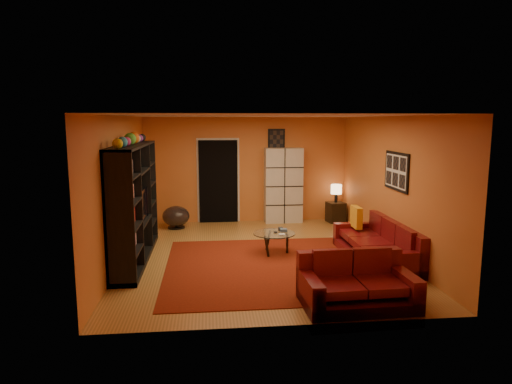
{
  "coord_description": "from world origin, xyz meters",
  "views": [
    {
      "loc": [
        -0.94,
        -8.26,
        2.52
      ],
      "look_at": [
        -0.06,
        0.1,
        1.2
      ],
      "focal_mm": 32.0,
      "sensor_mm": 36.0,
      "label": 1
    }
  ],
  "objects": [
    {
      "name": "storage_cabinet",
      "position": [
        0.9,
        2.8,
        0.92
      ],
      "size": [
        0.93,
        0.42,
        1.85
      ],
      "primitive_type": "cube",
      "rotation": [
        0.0,
        0.0,
        0.01
      ],
      "color": "beige",
      "rests_on": "floor"
    },
    {
      "name": "bowl_chair",
      "position": [
        -1.72,
        2.38,
        0.28
      ],
      "size": [
        0.64,
        0.64,
        0.52
      ],
      "color": "black",
      "rests_on": "floor"
    },
    {
      "name": "wall_art_back",
      "position": [
        0.75,
        2.98,
        2.05
      ],
      "size": [
        0.42,
        0.03,
        0.52
      ],
      "primitive_type": "cube",
      "color": "black",
      "rests_on": "wall_back"
    },
    {
      "name": "wall_front",
      "position": [
        0.0,
        -3.0,
        1.3
      ],
      "size": [
        6.0,
        0.0,
        6.0
      ],
      "primitive_type": "plane",
      "rotation": [
        -1.57,
        0.0,
        0.0
      ],
      "color": "#C3652A",
      "rests_on": "floor"
    },
    {
      "name": "rug",
      "position": [
        0.1,
        -0.7,
        0.01
      ],
      "size": [
        3.6,
        3.6,
        0.01
      ],
      "primitive_type": "cube",
      "color": "#561409",
      "rests_on": "floor"
    },
    {
      "name": "ceiling",
      "position": [
        0.0,
        0.0,
        2.6
      ],
      "size": [
        6.0,
        6.0,
        0.0
      ],
      "primitive_type": "plane",
      "rotation": [
        3.14,
        0.0,
        0.0
      ],
      "color": "white",
      "rests_on": "wall_back"
    },
    {
      "name": "entertainment_unit",
      "position": [
        -2.27,
        0.0,
        1.05
      ],
      "size": [
        0.45,
        3.0,
        2.1
      ],
      "primitive_type": "cube",
      "color": "black",
      "rests_on": "floor"
    },
    {
      "name": "wall_art_right",
      "position": [
        2.48,
        -0.3,
        1.6
      ],
      "size": [
        0.03,
        1.0,
        0.7
      ],
      "primitive_type": "cube",
      "color": "black",
      "rests_on": "wall_right"
    },
    {
      "name": "wall_back",
      "position": [
        0.0,
        3.0,
        1.3
      ],
      "size": [
        6.0,
        0.0,
        6.0
      ],
      "primitive_type": "plane",
      "rotation": [
        1.57,
        0.0,
        0.0
      ],
      "color": "#C3652A",
      "rests_on": "floor"
    },
    {
      "name": "floor",
      "position": [
        0.0,
        0.0,
        0.0
      ],
      "size": [
        6.0,
        6.0,
        0.0
      ],
      "primitive_type": "plane",
      "color": "olive",
      "rests_on": "ground"
    },
    {
      "name": "tv",
      "position": [
        -2.23,
        0.03,
        1.0
      ],
      "size": [
        0.97,
        0.13,
        0.56
      ],
      "primitive_type": "imported",
      "rotation": [
        0.0,
        0.0,
        1.57
      ],
      "color": "black",
      "rests_on": "entertainment_unit"
    },
    {
      "name": "wall_left",
      "position": [
        -2.5,
        0.0,
        1.3
      ],
      "size": [
        0.0,
        6.0,
        6.0
      ],
      "primitive_type": "plane",
      "rotation": [
        1.57,
        0.0,
        1.57
      ],
      "color": "#C3652A",
      "rests_on": "floor"
    },
    {
      "name": "sofa",
      "position": [
        2.14,
        -0.53,
        0.28
      ],
      "size": [
        0.94,
        2.28,
        0.85
      ],
      "rotation": [
        0.0,
        0.0,
        0.0
      ],
      "color": "#550B0F",
      "rests_on": "rug"
    },
    {
      "name": "side_table",
      "position": [
        2.21,
        2.63,
        0.25
      ],
      "size": [
        0.46,
        0.46,
        0.5
      ],
      "primitive_type": "cube",
      "rotation": [
        0.0,
        0.0,
        0.16
      ],
      "color": "black",
      "rests_on": "floor"
    },
    {
      "name": "doorway",
      "position": [
        -0.7,
        2.96,
        1.02
      ],
      "size": [
        0.95,
        0.1,
        2.04
      ],
      "primitive_type": "cube",
      "color": "black",
      "rests_on": "floor"
    },
    {
      "name": "loveseat",
      "position": [
        1.06,
        -2.42,
        0.28
      ],
      "size": [
        1.54,
        0.96,
        0.85
      ],
      "rotation": [
        0.0,
        0.0,
        1.6
      ],
      "color": "#550B0F",
      "rests_on": "rug"
    },
    {
      "name": "table_lamp",
      "position": [
        2.21,
        2.63,
        0.81
      ],
      "size": [
        0.27,
        0.27,
        0.45
      ],
      "color": "black",
      "rests_on": "side_table"
    },
    {
      "name": "throw_pillow",
      "position": [
        1.95,
        0.29,
        0.63
      ],
      "size": [
        0.12,
        0.42,
        0.42
      ],
      "primitive_type": "cube",
      "color": "orange",
      "rests_on": "sofa"
    },
    {
      "name": "wall_right",
      "position": [
        2.5,
        0.0,
        1.3
      ],
      "size": [
        0.0,
        6.0,
        6.0
      ],
      "primitive_type": "plane",
      "rotation": [
        1.57,
        0.0,
        -1.57
      ],
      "color": "#C3652A",
      "rests_on": "floor"
    },
    {
      "name": "coffee_table",
      "position": [
        0.28,
        0.07,
        0.36
      ],
      "size": [
        0.8,
        0.8,
        0.4
      ],
      "rotation": [
        0.0,
        0.0,
        -0.19
      ],
      "color": "silver",
      "rests_on": "floor"
    }
  ]
}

